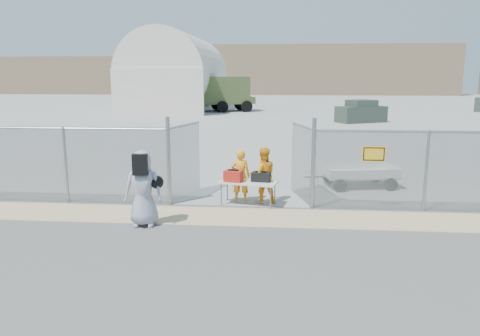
# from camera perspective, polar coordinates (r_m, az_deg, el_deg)

# --- Properties ---
(ground) EXTENTS (160.00, 160.00, 0.00)m
(ground) POSITION_cam_1_polar(r_m,az_deg,el_deg) (11.28, -0.90, -7.49)
(ground) COLOR #535050
(tarmac_inside) EXTENTS (160.00, 80.00, 0.01)m
(tarmac_inside) POSITION_cam_1_polar(r_m,az_deg,el_deg) (52.75, 3.85, 7.33)
(tarmac_inside) COLOR #969792
(tarmac_inside) RESTS_ON ground
(dirt_strip) EXTENTS (44.00, 1.60, 0.01)m
(dirt_strip) POSITION_cam_1_polar(r_m,az_deg,el_deg) (12.22, -0.41, -5.95)
(dirt_strip) COLOR tan
(dirt_strip) RESTS_ON ground
(distant_hills) EXTENTS (140.00, 6.00, 9.00)m
(distant_hills) POSITION_cam_1_polar(r_m,az_deg,el_deg) (88.71, 7.71, 11.76)
(distant_hills) COLOR #7F684F
(distant_hills) RESTS_ON ground
(chain_link_fence) EXTENTS (40.00, 0.20, 2.20)m
(chain_link_fence) POSITION_cam_1_polar(r_m,az_deg,el_deg) (12.92, 0.00, 0.00)
(chain_link_fence) COLOR gray
(chain_link_fence) RESTS_ON ground
(quonset_hangar) EXTENTS (9.00, 18.00, 8.00)m
(quonset_hangar) POSITION_cam_1_polar(r_m,az_deg,el_deg) (51.82, -7.50, 11.61)
(quonset_hangar) COLOR beige
(quonset_hangar) RESTS_ON ground
(folding_table) EXTENTS (1.70, 0.98, 0.68)m
(folding_table) POSITION_cam_1_polar(r_m,az_deg,el_deg) (13.22, 0.99, -3.11)
(folding_table) COLOR silver
(folding_table) RESTS_ON ground
(orange_bag) EXTENTS (0.56, 0.43, 0.31)m
(orange_bag) POSITION_cam_1_polar(r_m,az_deg,el_deg) (13.14, -0.82, -1.00)
(orange_bag) COLOR red
(orange_bag) RESTS_ON folding_table
(black_duffel) EXTENTS (0.57, 0.39, 0.26)m
(black_duffel) POSITION_cam_1_polar(r_m,az_deg,el_deg) (13.17, 2.58, -1.09)
(black_duffel) COLOR black
(black_duffel) RESTS_ON folding_table
(security_worker_left) EXTENTS (0.59, 0.41, 1.54)m
(security_worker_left) POSITION_cam_1_polar(r_m,az_deg,el_deg) (13.48, 0.06, -0.96)
(security_worker_left) COLOR #FF9F18
(security_worker_left) RESTS_ON ground
(security_worker_right) EXTENTS (0.91, 0.78, 1.61)m
(security_worker_right) POSITION_cam_1_polar(r_m,az_deg,el_deg) (13.38, 2.82, -0.90)
(security_worker_right) COLOR #FF9F18
(security_worker_right) RESTS_ON ground
(visitor) EXTENTS (0.96, 0.67, 1.88)m
(visitor) POSITION_cam_1_polar(r_m,az_deg,el_deg) (11.55, -11.72, -2.42)
(visitor) COLOR #9596A5
(visitor) RESTS_ON ground
(utility_trailer) EXTENTS (3.26, 2.09, 0.73)m
(utility_trailer) POSITION_cam_1_polar(r_m,az_deg,el_deg) (15.85, 14.31, -0.94)
(utility_trailer) COLOR silver
(utility_trailer) RESTS_ON ground
(military_truck) EXTENTS (7.73, 4.90, 3.46)m
(military_truck) POSITION_cam_1_polar(r_m,az_deg,el_deg) (47.28, -2.79, 8.98)
(military_truck) COLOR #48572C
(military_truck) RESTS_ON ground
(parked_vehicle_near) EXTENTS (4.12, 3.23, 1.70)m
(parked_vehicle_near) POSITION_cam_1_polar(r_m,az_deg,el_deg) (37.50, 14.54, 6.68)
(parked_vehicle_near) COLOR #354036
(parked_vehicle_near) RESTS_ON ground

